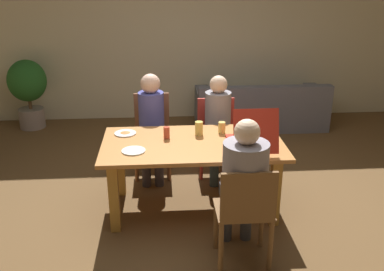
{
  "coord_description": "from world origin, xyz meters",
  "views": [
    {
      "loc": [
        -0.29,
        -3.91,
        2.31
      ],
      "look_at": [
        0.0,
        0.1,
        0.75
      ],
      "focal_mm": 41.25,
      "sensor_mm": 36.0,
      "label": 1
    }
  ],
  "objects_px": {
    "person_0": "(151,119)",
    "drinking_glass_1": "(222,128)",
    "person_2": "(244,178)",
    "chair_1": "(217,130)",
    "chair_0": "(152,131)",
    "potted_plant": "(28,88)",
    "drinking_glass_0": "(199,128)",
    "chair_2": "(245,211)",
    "pizza_box_0": "(251,140)",
    "plate_0": "(134,151)",
    "drinking_glass_2": "(167,133)",
    "person_1": "(219,120)",
    "plate_1": "(125,133)",
    "dining_table": "(193,153)",
    "couch": "(260,110)"
  },
  "relations": [
    {
      "from": "person_0",
      "to": "drinking_glass_1",
      "type": "bearing_deg",
      "value": -36.38
    },
    {
      "from": "person_2",
      "to": "chair_1",
      "type": "bearing_deg",
      "value": 90.0
    },
    {
      "from": "chair_0",
      "to": "potted_plant",
      "type": "xyz_separation_m",
      "value": [
        -1.84,
        1.65,
        0.12
      ]
    },
    {
      "from": "chair_1",
      "to": "drinking_glass_1",
      "type": "bearing_deg",
      "value": -92.97
    },
    {
      "from": "potted_plant",
      "to": "drinking_glass_0",
      "type": "bearing_deg",
      "value": -45.52
    },
    {
      "from": "chair_0",
      "to": "person_2",
      "type": "bearing_deg",
      "value": -66.41
    },
    {
      "from": "person_0",
      "to": "potted_plant",
      "type": "relative_size",
      "value": 1.16
    },
    {
      "from": "person_0",
      "to": "chair_2",
      "type": "bearing_deg",
      "value": -66.0
    },
    {
      "from": "pizza_box_0",
      "to": "plate_0",
      "type": "height_order",
      "value": "pizza_box_0"
    },
    {
      "from": "person_0",
      "to": "drinking_glass_2",
      "type": "relative_size",
      "value": 10.06
    },
    {
      "from": "person_1",
      "to": "drinking_glass_0",
      "type": "xyz_separation_m",
      "value": [
        -0.27,
        -0.54,
        0.11
      ]
    },
    {
      "from": "chair_0",
      "to": "plate_0",
      "type": "xyz_separation_m",
      "value": [
        -0.15,
        -1.1,
        0.22
      ]
    },
    {
      "from": "plate_1",
      "to": "drinking_glass_0",
      "type": "xyz_separation_m",
      "value": [
        0.74,
        -0.08,
        0.06
      ]
    },
    {
      "from": "dining_table",
      "to": "pizza_box_0",
      "type": "relative_size",
      "value": 3.35
    },
    {
      "from": "plate_0",
      "to": "chair_1",
      "type": "bearing_deg",
      "value": 49.94
    },
    {
      "from": "person_0",
      "to": "pizza_box_0",
      "type": "relative_size",
      "value": 2.31
    },
    {
      "from": "pizza_box_0",
      "to": "chair_1",
      "type": "bearing_deg",
      "value": 100.45
    },
    {
      "from": "person_0",
      "to": "plate_1",
      "type": "relative_size",
      "value": 5.48
    },
    {
      "from": "dining_table",
      "to": "person_2",
      "type": "xyz_separation_m",
      "value": [
        0.35,
        -0.81,
        0.13
      ]
    },
    {
      "from": "person_1",
      "to": "drinking_glass_2",
      "type": "height_order",
      "value": "person_1"
    },
    {
      "from": "plate_1",
      "to": "potted_plant",
      "type": "distance_m",
      "value": 2.79
    },
    {
      "from": "drinking_glass_0",
      "to": "chair_1",
      "type": "bearing_deg",
      "value": 68.93
    },
    {
      "from": "chair_2",
      "to": "drinking_glass_0",
      "type": "distance_m",
      "value": 1.19
    },
    {
      "from": "chair_1",
      "to": "potted_plant",
      "type": "height_order",
      "value": "potted_plant"
    },
    {
      "from": "chair_0",
      "to": "person_0",
      "type": "height_order",
      "value": "person_0"
    },
    {
      "from": "plate_1",
      "to": "couch",
      "type": "height_order",
      "value": "plate_1"
    },
    {
      "from": "chair_1",
      "to": "potted_plant",
      "type": "xyz_separation_m",
      "value": [
        -2.6,
        1.67,
        0.12
      ]
    },
    {
      "from": "dining_table",
      "to": "plate_0",
      "type": "distance_m",
      "value": 0.6
    },
    {
      "from": "drinking_glass_0",
      "to": "drinking_glass_1",
      "type": "bearing_deg",
      "value": 9.21
    },
    {
      "from": "person_1",
      "to": "pizza_box_0",
      "type": "height_order",
      "value": "person_1"
    },
    {
      "from": "couch",
      "to": "potted_plant",
      "type": "distance_m",
      "value": 3.48
    },
    {
      "from": "person_0",
      "to": "person_2",
      "type": "distance_m",
      "value": 1.74
    },
    {
      "from": "person_2",
      "to": "chair_0",
      "type": "bearing_deg",
      "value": 113.59
    },
    {
      "from": "drinking_glass_1",
      "to": "potted_plant",
      "type": "xyz_separation_m",
      "value": [
        -2.56,
        2.33,
        -0.16
      ]
    },
    {
      "from": "potted_plant",
      "to": "drinking_glass_2",
      "type": "bearing_deg",
      "value": -50.66
    },
    {
      "from": "chair_1",
      "to": "pizza_box_0",
      "type": "height_order",
      "value": "pizza_box_0"
    },
    {
      "from": "person_2",
      "to": "plate_1",
      "type": "distance_m",
      "value": 1.48
    },
    {
      "from": "chair_0",
      "to": "potted_plant",
      "type": "bearing_deg",
      "value": 138.25
    },
    {
      "from": "person_1",
      "to": "drinking_glass_0",
      "type": "bearing_deg",
      "value": -116.52
    },
    {
      "from": "potted_plant",
      "to": "chair_2",
      "type": "bearing_deg",
      "value": -53.38
    },
    {
      "from": "chair_1",
      "to": "couch",
      "type": "relative_size",
      "value": 0.45
    },
    {
      "from": "person_0",
      "to": "potted_plant",
      "type": "bearing_deg",
      "value": 135.65
    },
    {
      "from": "person_1",
      "to": "drinking_glass_1",
      "type": "relative_size",
      "value": 10.09
    },
    {
      "from": "plate_1",
      "to": "drinking_glass_1",
      "type": "relative_size",
      "value": 1.89
    },
    {
      "from": "couch",
      "to": "chair_1",
      "type": "bearing_deg",
      "value": -120.42
    },
    {
      "from": "person_0",
      "to": "potted_plant",
      "type": "distance_m",
      "value": 2.58
    },
    {
      "from": "plate_0",
      "to": "potted_plant",
      "type": "bearing_deg",
      "value": 121.69
    },
    {
      "from": "drinking_glass_2",
      "to": "couch",
      "type": "distance_m",
      "value": 2.71
    },
    {
      "from": "chair_2",
      "to": "potted_plant",
      "type": "relative_size",
      "value": 0.86
    },
    {
      "from": "person_2",
      "to": "couch",
      "type": "relative_size",
      "value": 0.64
    }
  ]
}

